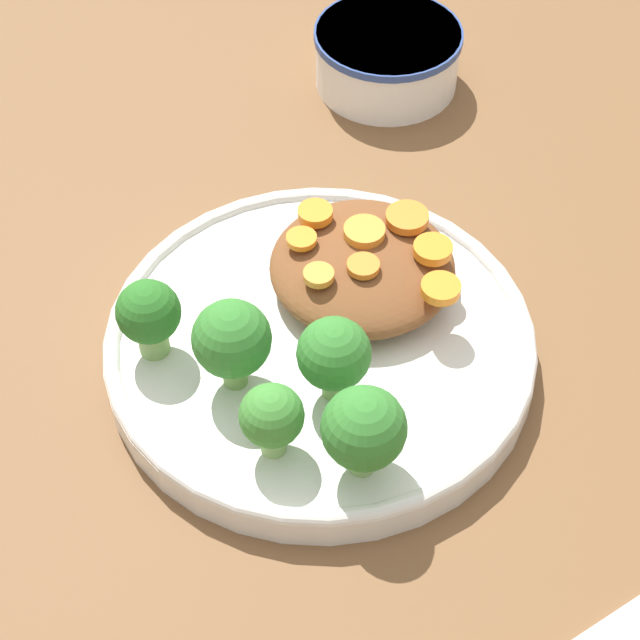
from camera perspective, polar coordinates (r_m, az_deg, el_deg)
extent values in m
plane|color=brown|center=(0.66, 0.00, -2.02)|extent=(4.00, 4.00, 0.00)
cylinder|color=silver|center=(0.65, 0.00, -1.45)|extent=(0.26, 0.26, 0.02)
torus|color=silver|center=(0.64, 0.00, -0.88)|extent=(0.26, 0.26, 0.01)
cylinder|color=white|center=(0.85, 3.60, 13.80)|extent=(0.11, 0.11, 0.05)
cylinder|color=#2D478C|center=(0.83, 3.67, 14.94)|extent=(0.11, 0.11, 0.01)
cylinder|color=white|center=(0.84, 3.65, 14.55)|extent=(0.09, 0.09, 0.01)
ellipsoid|color=brown|center=(0.66, 2.27, 2.88)|extent=(0.12, 0.11, 0.03)
cylinder|color=#759E51|center=(0.61, -4.59, -2.52)|extent=(0.01, 0.01, 0.03)
sphere|color=#337A2D|center=(0.59, -4.74, -1.00)|extent=(0.05, 0.05, 0.05)
cylinder|color=#7FA85B|center=(0.61, 0.72, -3.20)|extent=(0.01, 0.01, 0.02)
sphere|color=#337A2D|center=(0.59, 0.75, -1.81)|extent=(0.04, 0.04, 0.04)
cylinder|color=#7FA85B|center=(0.58, 2.28, -7.19)|extent=(0.01, 0.01, 0.02)
sphere|color=#337A2D|center=(0.56, 2.35, -5.79)|extent=(0.05, 0.05, 0.05)
cylinder|color=#7FA85B|center=(0.58, -2.53, -6.28)|extent=(0.01, 0.01, 0.02)
sphere|color=#3D8433|center=(0.57, -2.60, -5.11)|extent=(0.04, 0.04, 0.04)
cylinder|color=#7FA85B|center=(0.63, -8.90, -0.89)|extent=(0.02, 0.02, 0.02)
sphere|color=#286B23|center=(0.62, -9.15, 0.44)|extent=(0.04, 0.04, 0.04)
cylinder|color=orange|center=(0.63, -0.46, 2.40)|extent=(0.02, 0.02, 0.00)
cylinder|color=orange|center=(0.65, -0.99, 4.36)|extent=(0.02, 0.02, 0.00)
cylinder|color=orange|center=(0.67, 4.67, 5.46)|extent=(0.03, 0.03, 0.01)
cylinder|color=orange|center=(0.65, 2.38, 4.74)|extent=(0.03, 0.03, 0.01)
cylinder|color=orange|center=(0.63, 6.46, 1.69)|extent=(0.02, 0.02, 0.01)
cylinder|color=orange|center=(0.64, 2.32, 2.90)|extent=(0.02, 0.02, 0.00)
cylinder|color=orange|center=(0.65, 6.04, 3.77)|extent=(0.02, 0.02, 0.01)
cylinder|color=orange|center=(0.67, -0.29, 5.72)|extent=(0.02, 0.02, 0.01)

